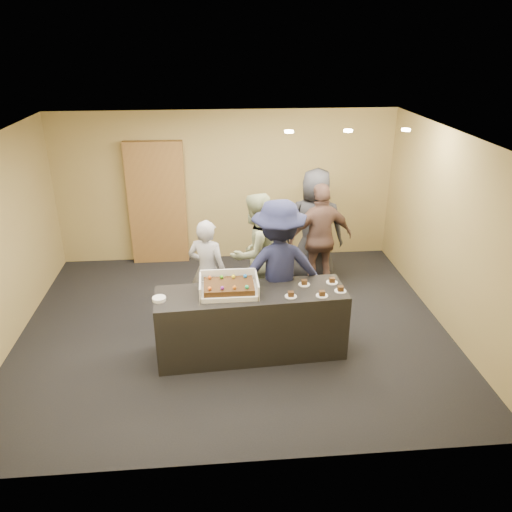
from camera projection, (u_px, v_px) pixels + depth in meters
name	position (u px, v px, depth m)	size (l,w,h in m)	color
room	(232.00, 240.00, 6.64)	(6.04, 6.00, 2.70)	black
serving_counter	(251.00, 323.00, 6.43)	(2.40, 0.70, 0.90)	black
storage_cabinet	(157.00, 204.00, 8.83)	(1.00, 0.15, 2.21)	brown
cake_box	(229.00, 289.00, 6.22)	(0.72, 0.50, 0.21)	white
sheet_cake	(229.00, 286.00, 6.18)	(0.62, 0.43, 0.12)	#321D0B
plate_stack	(159.00, 299.00, 6.04)	(0.17, 0.17, 0.04)	white
slice_a	(291.00, 295.00, 6.12)	(0.15, 0.15, 0.07)	white
slice_b	(304.00, 283.00, 6.41)	(0.15, 0.15, 0.07)	white
slice_c	(322.00, 294.00, 6.14)	(0.15, 0.15, 0.07)	white
slice_d	(332.00, 281.00, 6.47)	(0.15, 0.15, 0.07)	white
slice_e	(340.00, 290.00, 6.25)	(0.15, 0.15, 0.07)	white
person_server_grey	(208.00, 271.00, 7.07)	(0.56, 0.37, 1.55)	#A2A1A7
person_sage_man	(255.00, 253.00, 7.35)	(0.88, 0.68, 1.81)	gray
person_navy_man	(278.00, 270.00, 6.65)	(1.26, 0.72, 1.95)	#191D3C
person_brown_extra	(321.00, 238.00, 7.90)	(1.05, 0.44, 1.78)	brown
person_dark_suit	(315.00, 227.00, 8.17)	(0.94, 0.61, 1.93)	#292A2E
ceiling_spotlights	(348.00, 131.00, 6.68)	(1.72, 0.12, 0.03)	#FFEAC6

